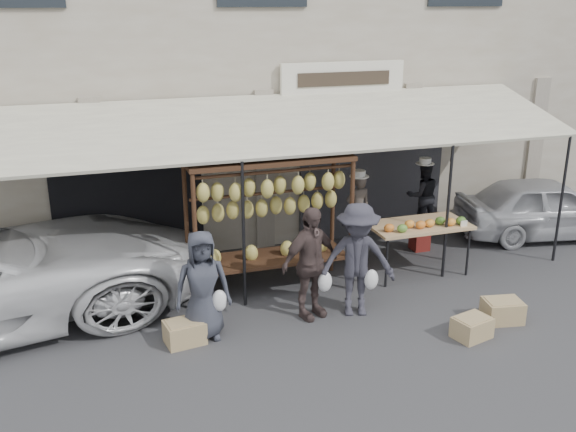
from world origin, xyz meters
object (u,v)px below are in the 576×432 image
vendor_right (423,196)px  sedan (546,207)px  customer_mid (310,263)px  produce_table (421,226)px  customer_right (357,260)px  vendor_left (358,210)px  customer_left (202,286)px  crate_far (185,332)px  crate_near_b (502,311)px  crate_near_a (472,328)px  banana_rack (270,199)px

vendor_right → sedan: bearing=-174.9°
customer_mid → produce_table: bearing=1.6°
customer_mid → customer_right: size_ratio=0.98×
vendor_left → customer_left: 3.55m
customer_mid → crate_far: bearing=167.0°
vendor_left → customer_mid: (-1.47, -1.60, -0.18)m
vendor_right → crate_near_b: bearing=92.6°
customer_mid → crate_near_a: size_ratio=3.42×
customer_right → crate_near_a: 1.87m
customer_mid → vendor_right: bearing=13.7°
banana_rack → customer_mid: bearing=-73.7°
banana_rack → vendor_right: 3.37m
produce_table → vendor_right: 1.19m
banana_rack → crate_far: size_ratio=4.92×
banana_rack → crate_far: bearing=-142.0°
vendor_right → customer_right: size_ratio=0.74×
produce_table → vendor_right: vendor_right is taller
vendor_right → crate_near_b: size_ratio=2.36×
crate_near_b → crate_far: crate_near_b is taller
crate_near_b → sedan: (3.00, 2.82, 0.45)m
customer_mid → customer_right: (0.69, -0.14, 0.02)m
crate_near_a → vendor_right: bearing=73.3°
crate_near_a → crate_near_b: size_ratio=0.92×
customer_right → customer_left: bearing=-165.2°
produce_table → customer_mid: 2.49m
customer_left → banana_rack: bearing=42.4°
customer_mid → sedan: size_ratio=0.48×
customer_left → vendor_right: bearing=25.0°
crate_near_b → produce_table: bearing=99.9°
vendor_left → crate_far: bearing=24.3°
vendor_right → customer_left: bearing=31.9°
vendor_right → customer_right: customer_right is taller
vendor_left → vendor_right: bearing=-171.9°
produce_table → crate_near_a: bearing=-99.5°
produce_table → sedan: sedan is taller
sedan → produce_table: bearing=116.3°
customer_mid → crate_far: 2.05m
vendor_right → customer_right: 3.03m
sedan → crate_far: bearing=116.2°
customer_right → crate_near_a: (1.26, -1.18, -0.72)m
customer_right → crate_near_a: customer_right is taller
customer_right → sedan: customer_right is taller
vendor_right → crate_far: vendor_right is taller
vendor_left → sedan: vendor_left is taller
crate_near_a → produce_table: bearing=80.5°
produce_table → crate_near_b: 2.09m
vendor_left → crate_far: 3.94m
crate_near_a → crate_far: size_ratio=0.95×
produce_table → crate_near_a: 2.36m
crate_near_b → crate_near_a: bearing=-158.0°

